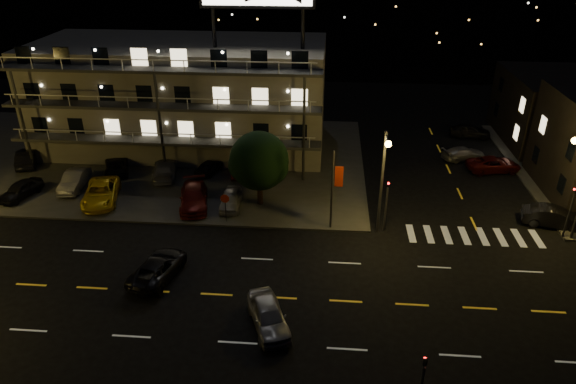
# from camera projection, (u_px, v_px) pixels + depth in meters

# --- Properties ---
(ground) EXTENTS (140.00, 140.00, 0.00)m
(ground) POSITION_uv_depth(u_px,v_px,m) (248.00, 296.00, 31.73)
(ground) COLOR black
(ground) RESTS_ON ground
(curb_nw) EXTENTS (44.00, 24.00, 0.15)m
(curb_nw) POSITION_uv_depth(u_px,v_px,m) (138.00, 158.00, 50.37)
(curb_nw) COLOR #343432
(curb_nw) RESTS_ON ground
(motel) EXTENTS (28.00, 13.80, 18.10)m
(motel) POSITION_uv_depth(u_px,v_px,m) (183.00, 95.00, 51.08)
(motel) COLOR gray
(motel) RESTS_ON ground
(side_bldg_back) EXTENTS (14.06, 12.00, 7.00)m
(side_bldg_back) POSITION_uv_depth(u_px,v_px,m) (576.00, 110.00, 52.71)
(side_bldg_back) COLOR black
(side_bldg_back) RESTS_ON ground
(streetlight_nc) EXTENTS (0.44, 1.92, 8.00)m
(streetlight_nc) POSITION_uv_depth(u_px,v_px,m) (383.00, 174.00, 35.84)
(streetlight_nc) COLOR #2D2D30
(streetlight_nc) RESTS_ON ground
(signal_nw) EXTENTS (0.20, 0.27, 4.60)m
(signal_nw) POSITION_uv_depth(u_px,v_px,m) (387.00, 200.00, 37.41)
(signal_nw) COLOR #2D2D30
(signal_nw) RESTS_ON ground
(signal_ne) EXTENTS (0.27, 0.20, 4.60)m
(signal_ne) POSITION_uv_depth(u_px,v_px,m) (571.00, 207.00, 36.48)
(signal_ne) COLOR #2D2D30
(signal_ne) RESTS_ON ground
(banner_north) EXTENTS (0.83, 0.16, 6.40)m
(banner_north) POSITION_uv_depth(u_px,v_px,m) (333.00, 188.00, 37.20)
(banner_north) COLOR #2D2D30
(banner_north) RESTS_ON ground
(stop_sign) EXTENTS (0.91, 0.11, 2.61)m
(stop_sign) POSITION_uv_depth(u_px,v_px,m) (225.00, 204.00, 38.73)
(stop_sign) COLOR #2D2D30
(stop_sign) RESTS_ON ground
(tree) EXTENTS (4.90, 4.72, 6.17)m
(tree) POSITION_uv_depth(u_px,v_px,m) (259.00, 162.00, 40.32)
(tree) COLOR black
(tree) RESTS_ON curb_nw
(lot_car_0) EXTENTS (2.63, 4.27, 1.36)m
(lot_car_0) POSITION_uv_depth(u_px,v_px,m) (20.00, 190.00, 42.71)
(lot_car_0) COLOR black
(lot_car_0) RESTS_ON curb_nw
(lot_car_1) EXTENTS (1.91, 4.56, 1.47)m
(lot_car_1) POSITION_uv_depth(u_px,v_px,m) (74.00, 180.00, 44.15)
(lot_car_1) COLOR gray
(lot_car_1) RESTS_ON curb_nw
(lot_car_2) EXTENTS (3.77, 5.95, 1.53)m
(lot_car_2) POSITION_uv_depth(u_px,v_px,m) (101.00, 193.00, 42.01)
(lot_car_2) COLOR yellow
(lot_car_2) RESTS_ON curb_nw
(lot_car_3) EXTENTS (3.24, 5.63, 1.54)m
(lot_car_3) POSITION_uv_depth(u_px,v_px,m) (194.00, 197.00, 41.34)
(lot_car_3) COLOR #510E0B
(lot_car_3) RESTS_ON curb_nw
(lot_car_4) EXTENTS (1.70, 3.94, 1.32)m
(lot_car_4) POSITION_uv_depth(u_px,v_px,m) (231.00, 199.00, 41.24)
(lot_car_4) COLOR gray
(lot_car_4) RESTS_ON curb_nw
(lot_car_5) EXTENTS (3.19, 4.79, 1.49)m
(lot_car_5) POSITION_uv_depth(u_px,v_px,m) (27.00, 157.00, 48.44)
(lot_car_5) COLOR black
(lot_car_5) RESTS_ON curb_nw
(lot_car_6) EXTENTS (3.45, 4.85, 1.23)m
(lot_car_6) POSITION_uv_depth(u_px,v_px,m) (116.00, 166.00, 47.09)
(lot_car_6) COLOR black
(lot_car_6) RESTS_ON curb_nw
(lot_car_7) EXTENTS (3.04, 5.27, 1.44)m
(lot_car_7) POSITION_uv_depth(u_px,v_px,m) (165.00, 169.00, 46.20)
(lot_car_7) COLOR gray
(lot_car_7) RESTS_ON curb_nw
(lot_car_8) EXTENTS (2.59, 3.88, 1.23)m
(lot_car_8) POSITION_uv_depth(u_px,v_px,m) (210.00, 166.00, 46.98)
(lot_car_8) COLOR black
(lot_car_8) RESTS_ON curb_nw
(lot_car_9) EXTENTS (1.75, 4.51, 1.47)m
(lot_car_9) POSITION_uv_depth(u_px,v_px,m) (242.00, 166.00, 46.73)
(lot_car_9) COLOR #510E0B
(lot_car_9) RESTS_ON curb_nw
(side_car_0) EXTENTS (4.89, 2.68, 1.53)m
(side_car_0) POSITION_uv_depth(u_px,v_px,m) (554.00, 217.00, 38.80)
(side_car_0) COLOR black
(side_car_0) RESTS_ON ground
(side_car_1) EXTENTS (5.25, 3.18, 1.36)m
(side_car_1) POSITION_uv_depth(u_px,v_px,m) (494.00, 164.00, 47.58)
(side_car_1) COLOR #510E0B
(side_car_1) RESTS_ON ground
(side_car_2) EXTENTS (4.62, 3.08, 1.24)m
(side_car_2) POSITION_uv_depth(u_px,v_px,m) (464.00, 154.00, 49.96)
(side_car_2) COLOR gray
(side_car_2) RESTS_ON ground
(side_car_3) EXTENTS (4.40, 2.08, 1.46)m
(side_car_3) POSITION_uv_depth(u_px,v_px,m) (470.00, 131.00, 55.21)
(side_car_3) COLOR black
(side_car_3) RESTS_ON ground
(road_car_east) EXTENTS (3.26, 4.82, 1.52)m
(road_car_east) POSITION_uv_depth(u_px,v_px,m) (268.00, 315.00, 29.05)
(road_car_east) COLOR gray
(road_car_east) RESTS_ON ground
(road_car_west) EXTENTS (3.26, 5.32, 1.38)m
(road_car_west) POSITION_uv_depth(u_px,v_px,m) (158.00, 267.00, 33.24)
(road_car_west) COLOR black
(road_car_west) RESTS_ON ground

